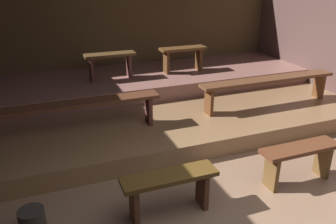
# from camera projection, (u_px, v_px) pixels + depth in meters

# --- Properties ---
(ground) EXTENTS (6.71, 5.66, 0.08)m
(ground) POSITION_uv_depth(u_px,v_px,m) (180.00, 137.00, 5.07)
(ground) COLOR #8B6951
(wall_back) EXTENTS (6.71, 0.06, 2.53)m
(wall_back) POSITION_uv_depth(u_px,v_px,m) (132.00, 24.00, 6.69)
(wall_back) COLOR brown
(wall_back) RESTS_ON ground
(platform_lower) EXTENTS (5.91, 3.23, 0.25)m
(platform_lower) POSITION_uv_depth(u_px,v_px,m) (161.00, 108.00, 5.71)
(platform_lower) COLOR #8D6845
(platform_lower) RESTS_ON ground
(platform_middle) EXTENTS (5.91, 1.68, 0.25)m
(platform_middle) POSITION_uv_depth(u_px,v_px,m) (147.00, 80.00, 6.29)
(platform_middle) COLOR #926158
(platform_middle) RESTS_ON platform_lower
(bench_floor_left) EXTENTS (0.94, 0.26, 0.45)m
(bench_floor_left) POSITION_uv_depth(u_px,v_px,m) (170.00, 185.00, 3.31)
(bench_floor_left) COLOR brown
(bench_floor_left) RESTS_ON ground
(bench_floor_right) EXTENTS (0.94, 0.26, 0.45)m
(bench_floor_right) POSITION_uv_depth(u_px,v_px,m) (299.00, 156.00, 3.82)
(bench_floor_right) COLOR brown
(bench_floor_right) RESTS_ON ground
(bench_lower_left) EXTENTS (2.30, 0.26, 0.45)m
(bench_lower_left) POSITION_uv_depth(u_px,v_px,m) (71.00, 109.00, 4.34)
(bench_lower_left) COLOR #59301E
(bench_lower_left) RESTS_ON platform_lower
(bench_lower_right) EXTENTS (2.30, 0.26, 0.45)m
(bench_lower_right) POSITION_uv_depth(u_px,v_px,m) (269.00, 83.00, 5.33)
(bench_lower_right) COLOR brown
(bench_lower_right) RESTS_ON platform_lower
(bench_middle_left) EXTENTS (0.85, 0.26, 0.45)m
(bench_middle_left) POSITION_uv_depth(u_px,v_px,m) (110.00, 61.00, 5.80)
(bench_middle_left) COLOR brown
(bench_middle_left) RESTS_ON platform_middle
(bench_middle_right) EXTENTS (0.85, 0.26, 0.45)m
(bench_middle_right) POSITION_uv_depth(u_px,v_px,m) (183.00, 54.00, 6.24)
(bench_middle_right) COLOR brown
(bench_middle_right) RESTS_ON platform_middle
(pail_floor) EXTENTS (0.24, 0.24, 0.25)m
(pail_floor) POSITION_uv_depth(u_px,v_px,m) (32.00, 221.00, 3.14)
(pail_floor) COLOR #332D28
(pail_floor) RESTS_ON ground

